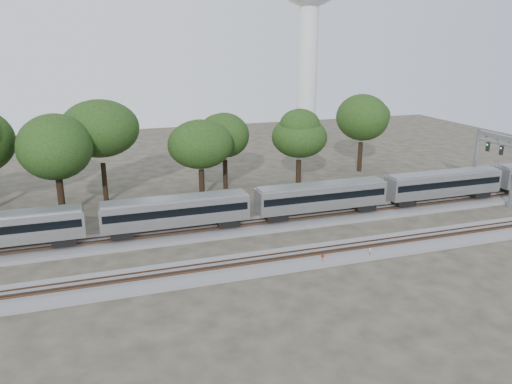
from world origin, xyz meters
TOP-DOWN VIEW (x-y plane):
  - ground at (0.00, 0.00)m, footprint 160.00×160.00m
  - track_far at (0.00, 6.00)m, footprint 160.00×5.00m
  - track_near at (0.00, -4.00)m, footprint 160.00×5.00m
  - train at (3.89, 6.00)m, footprint 101.85×2.90m
  - switch_stand_red at (7.16, -5.76)m, footprint 0.33×0.17m
  - switch_stand_white at (12.27, -5.90)m, footprint 0.33×0.14m
  - switch_lever at (4.77, -5.15)m, footprint 0.56×0.42m
  - signal_gantry at (37.96, 6.00)m, footprint 0.63×7.44m
  - tree_2 at (-17.23, 17.00)m, footprint 8.94×8.94m
  - tree_3 at (-11.92, 21.26)m, footprint 10.18×10.18m
  - tree_4 at (0.67, 18.65)m, footprint 7.77×7.77m
  - tree_5 at (5.07, 22.71)m, footprint 8.05×8.05m
  - tree_6 at (15.62, 20.23)m, footprint 7.60×7.60m
  - tree_7 at (28.93, 25.54)m, footprint 9.12×9.12m

SIDE VIEW (x-z plane):
  - ground at x=0.00m, z-range 0.00..0.00m
  - switch_lever at x=4.77m, z-range 0.00..0.30m
  - track_far at x=0.00m, z-range -0.16..0.57m
  - track_near at x=0.00m, z-range -0.16..0.57m
  - switch_stand_white at x=12.27m, z-range 0.15..1.23m
  - switch_stand_red at x=7.16m, z-range 0.15..1.24m
  - train at x=3.89m, z-range 0.89..5.17m
  - signal_gantry at x=37.96m, z-range 2.07..11.11m
  - tree_6 at x=15.62m, z-range 2.10..12.82m
  - tree_4 at x=0.67m, z-range 2.15..13.10m
  - tree_5 at x=5.07m, z-range 2.23..13.58m
  - tree_2 at x=-17.23m, z-range 2.48..15.09m
  - tree_7 at x=28.93m, z-range 2.53..15.38m
  - tree_3 at x=-11.92m, z-range 2.83..17.17m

